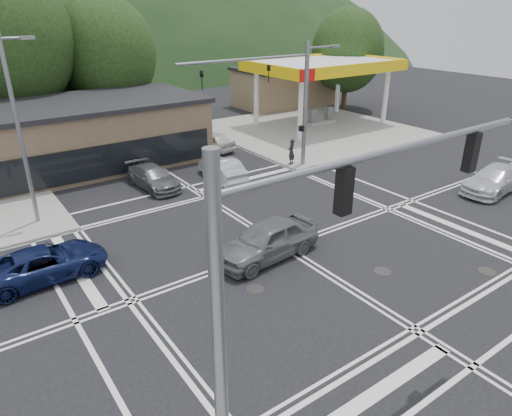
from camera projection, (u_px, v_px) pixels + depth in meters
ground at (284, 247)px, 20.63m from camera, size 120.00×120.00×0.00m
sidewalk_ne at (311, 130)px, 39.70m from camera, size 16.00×16.00×0.15m
gas_station_canopy at (323, 68)px, 39.48m from camera, size 12.32×8.34×5.75m
convenience_store at (285, 88)px, 49.06m from camera, size 10.00×6.00×3.80m
commercial_row at (12, 146)px, 28.24m from camera, size 24.00×8.00×4.00m
tree_n_b at (8, 39)px, 32.16m from camera, size 9.00×9.00×12.98m
tree_n_c at (108, 53)px, 36.39m from camera, size 7.60×7.60×10.87m
tree_n_e at (55, 43)px, 37.52m from camera, size 8.40×8.40×11.98m
tree_ne at (348, 50)px, 45.85m from camera, size 7.20×7.20×9.99m
streetlight_nw at (19, 124)px, 20.81m from camera, size 2.50×0.25×9.00m
signal_mast_ne at (291, 92)px, 28.35m from camera, size 11.65×0.30×8.00m
signal_mast_sw at (296, 273)px, 9.06m from camera, size 9.14×0.28×8.00m
car_blue_west at (45, 263)px, 18.02m from camera, size 4.81×2.34×1.32m
car_grey_center at (267, 240)px, 19.44m from camera, size 5.05×2.39×1.67m
car_silver_east at (495, 179)px, 26.52m from camera, size 5.22×2.48×1.47m
car_queue_a at (222, 169)px, 28.26m from camera, size 1.91×4.42×1.41m
car_queue_b at (212, 141)px, 34.18m from camera, size 2.26×4.24×1.37m
car_northbound at (153, 177)px, 27.08m from camera, size 2.11×4.52×1.28m
pedestrian at (291, 152)px, 30.60m from camera, size 0.73×0.62×1.71m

